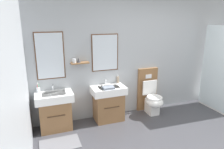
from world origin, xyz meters
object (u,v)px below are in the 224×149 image
at_px(soap_dispenser, 118,79).
at_px(shower_tray, 223,92).
at_px(toilet, 151,97).
at_px(toothbrush_cup, 38,90).
at_px(vanity_sink_left, 55,110).
at_px(folded_hand_towel, 109,88).
at_px(vanity_sink_right, 108,102).

height_order(soap_dispenser, shower_tray, shower_tray).
height_order(toilet, soap_dispenser, toilet).
bearing_deg(toothbrush_cup, toilet, -3.86).
xyz_separation_m(vanity_sink_left, soap_dispenser, (1.37, 0.16, 0.42)).
relative_size(soap_dispenser, shower_tray, 0.09).
xyz_separation_m(soap_dispenser, folded_hand_towel, (-0.32, -0.30, -0.06)).
relative_size(vanity_sink_right, toothbrush_cup, 3.76).
distance_m(soap_dispenser, folded_hand_towel, 0.44).
height_order(vanity_sink_left, folded_hand_towel, folded_hand_towel).
distance_m(vanity_sink_left, vanity_sink_right, 1.09).
bearing_deg(folded_hand_towel, toilet, 6.85).
relative_size(toilet, shower_tray, 0.51).
bearing_deg(toilet, shower_tray, -11.82).
bearing_deg(shower_tray, toilet, 168.18).
relative_size(toilet, toothbrush_cup, 5.11).
bearing_deg(vanity_sink_left, soap_dispenser, 6.86).
distance_m(toilet, shower_tray, 1.82).
relative_size(folded_hand_towel, shower_tray, 0.11).
relative_size(toilet, soap_dispenser, 5.44).
relative_size(vanity_sink_right, shower_tray, 0.38).
bearing_deg(vanity_sink_left, toothbrush_cup, 150.07).
bearing_deg(toothbrush_cup, folded_hand_towel, -12.31).
distance_m(vanity_sink_right, folded_hand_towel, 0.39).
distance_m(vanity_sink_left, folded_hand_towel, 1.12).
xyz_separation_m(vanity_sink_right, toothbrush_cup, (-1.36, 0.15, 0.40)).
distance_m(toothbrush_cup, soap_dispenser, 1.64).
relative_size(vanity_sink_right, soap_dispenser, 4.00).
distance_m(toilet, toothbrush_cup, 2.42).
bearing_deg(vanity_sink_right, shower_tray, -7.70).
xyz_separation_m(vanity_sink_right, toilet, (1.02, -0.01, -0.01)).
height_order(toilet, folded_hand_towel, toilet).
xyz_separation_m(soap_dispenser, shower_tray, (2.52, -0.54, -0.42)).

